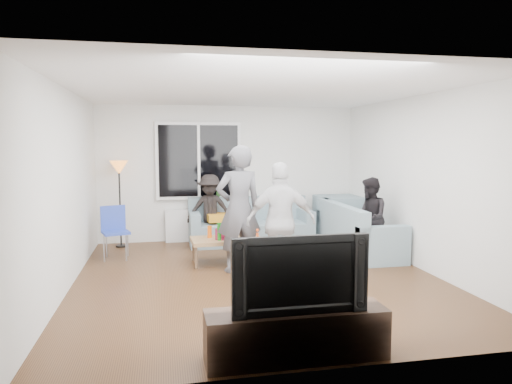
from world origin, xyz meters
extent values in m
cube|color=#56351C|center=(0.00, 0.00, -0.02)|extent=(5.00, 5.50, 0.04)
cube|color=white|center=(0.00, 0.00, 2.62)|extent=(5.00, 5.50, 0.04)
cube|color=silver|center=(0.00, 2.77, 1.30)|extent=(5.00, 0.04, 2.60)
cube|color=silver|center=(0.00, -2.77, 1.30)|extent=(5.00, 0.04, 2.60)
cube|color=silver|center=(-2.52, 0.00, 1.30)|extent=(0.04, 5.50, 2.60)
cube|color=silver|center=(2.52, 0.00, 1.30)|extent=(0.04, 5.50, 2.60)
cube|color=white|center=(-0.60, 2.69, 1.55)|extent=(1.62, 0.06, 1.47)
cube|color=black|center=(-0.60, 2.65, 1.55)|extent=(1.50, 0.02, 1.35)
cube|color=white|center=(-0.60, 2.64, 1.55)|extent=(0.05, 0.03, 1.35)
cube|color=silver|center=(-0.60, 2.65, 0.31)|extent=(1.30, 0.12, 0.62)
imported|color=#2F6227|center=(-0.27, 2.62, 0.80)|extent=(0.23, 0.19, 0.37)
imported|color=silver|center=(-0.68, 2.62, 0.71)|extent=(0.19, 0.19, 0.18)
cube|color=gray|center=(2.11, 2.27, 0.42)|extent=(0.85, 0.85, 0.85)
cube|color=orange|center=(-0.30, 2.25, 0.51)|extent=(0.41, 0.36, 0.14)
cube|color=maroon|center=(-0.26, 2.33, 0.51)|extent=(0.42, 0.37, 0.13)
cube|color=#A17B4E|center=(-0.31, 0.89, 0.20)|extent=(1.12, 0.64, 0.40)
cylinder|color=maroon|center=(-0.42, 0.80, 0.49)|extent=(0.17, 0.17, 0.17)
imported|color=#4C4C51|center=(-0.20, 0.38, 0.93)|extent=(0.73, 0.53, 1.86)
imported|color=silver|center=(0.30, -0.16, 0.82)|extent=(0.99, 0.49, 1.63)
imported|color=black|center=(2.02, 0.73, 0.67)|extent=(0.66, 0.76, 1.34)
imported|color=black|center=(-0.43, 2.30, 0.66)|extent=(0.92, 0.63, 1.31)
cube|color=#37241B|center=(-0.16, -2.50, 0.22)|extent=(1.60, 0.40, 0.44)
imported|color=black|center=(-0.16, -2.50, 0.78)|extent=(1.18, 0.16, 0.68)
cylinder|color=#157715|center=(-0.44, 0.74, 0.53)|extent=(0.08, 0.08, 0.26)
cylinder|color=orange|center=(-0.57, 0.97, 0.49)|extent=(0.07, 0.07, 0.19)
cylinder|color=#34170B|center=(-0.23, 1.01, 0.51)|extent=(0.07, 0.07, 0.23)
cylinder|color=black|center=(0.05, 0.97, 0.50)|extent=(0.07, 0.07, 0.21)
cylinder|color=#E24F14|center=(-0.05, 0.77, 0.54)|extent=(0.07, 0.07, 0.28)
camera|label=1|loc=(-1.28, -6.29, 1.89)|focal=32.80mm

